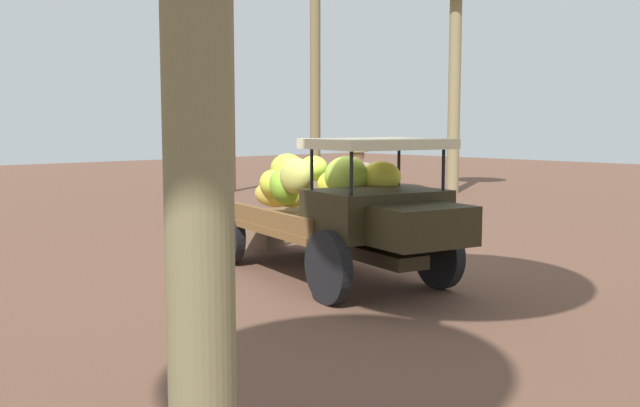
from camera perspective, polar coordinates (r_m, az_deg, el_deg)
name	(u,v)px	position (r m, az deg, el deg)	size (l,w,h in m)	color
ground_plane	(341,272)	(10.15, 1.66, -5.37)	(60.00, 60.00, 0.00)	brown
truck	(340,206)	(9.61, 1.54, -0.22)	(4.64, 2.50, 1.86)	black
farmer	(357,191)	(11.66, 2.91, 0.99)	(0.57, 0.53, 1.72)	olive
wooden_crate	(265,233)	(12.08, -4.29, -2.34)	(0.55, 0.42, 0.48)	#82604B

